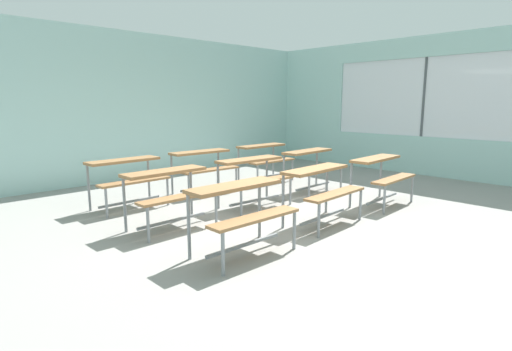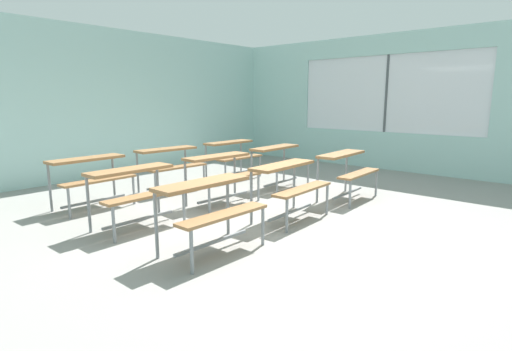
% 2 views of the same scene
% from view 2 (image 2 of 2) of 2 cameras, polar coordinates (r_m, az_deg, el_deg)
% --- Properties ---
extents(ground, '(10.00, 9.00, 0.05)m').
position_cam_2_polar(ground, '(5.29, 0.19, -6.94)').
color(ground, gray).
extents(wall_back, '(10.00, 0.12, 3.00)m').
position_cam_2_polar(wall_back, '(8.68, -23.18, 9.42)').
color(wall_back, '#A8D1CC').
rests_on(wall_back, ground).
extents(wall_right, '(0.12, 9.00, 3.00)m').
position_cam_2_polar(wall_right, '(9.35, 21.67, 9.25)').
color(wall_right, '#A8D1CC').
rests_on(wall_right, ground).
extents(desk_bench_r0c0, '(1.11, 0.60, 0.74)m').
position_cam_2_polar(desk_bench_r0c0, '(4.19, -6.62, -3.43)').
color(desk_bench_r0c0, olive).
rests_on(desk_bench_r0c0, ground).
extents(desk_bench_r0c1, '(1.13, 0.64, 0.74)m').
position_cam_2_polar(desk_bench_r0c1, '(5.31, 4.81, -0.35)').
color(desk_bench_r0c1, olive).
rests_on(desk_bench_r0c1, ground).
extents(desk_bench_r0c2, '(1.13, 0.64, 0.74)m').
position_cam_2_polar(desk_bench_r0c2, '(6.53, 12.90, 1.54)').
color(desk_bench_r0c2, olive).
rests_on(desk_bench_r0c2, ground).
extents(desk_bench_r1c0, '(1.11, 0.60, 0.74)m').
position_cam_2_polar(desk_bench_r1c0, '(5.18, -16.80, -1.08)').
color(desk_bench_r1c0, olive).
rests_on(desk_bench_r1c0, ground).
extents(desk_bench_r1c1, '(1.13, 0.65, 0.74)m').
position_cam_2_polar(desk_bench_r1c1, '(6.12, -4.93, 1.16)').
color(desk_bench_r1c1, olive).
rests_on(desk_bench_r1c1, ground).
extents(desk_bench_r1c2, '(1.12, 0.64, 0.74)m').
position_cam_2_polar(desk_bench_r1c2, '(7.24, 3.40, 2.70)').
color(desk_bench_r1c2, olive).
rests_on(desk_bench_r1c2, ground).
extents(desk_bench_r2c0, '(1.12, 0.62, 0.74)m').
position_cam_2_polar(desk_bench_r2c0, '(6.34, -22.51, 0.70)').
color(desk_bench_r2c0, olive).
rests_on(desk_bench_r2c0, ground).
extents(desk_bench_r2c1, '(1.13, 0.65, 0.74)m').
position_cam_2_polar(desk_bench_r2c1, '(7.13, -12.16, 2.35)').
color(desk_bench_r2c1, olive).
rests_on(desk_bench_r2c1, ground).
extents(desk_bench_r2c2, '(1.11, 0.60, 0.74)m').
position_cam_2_polar(desk_bench_r2c2, '(8.09, -3.36, 3.57)').
color(desk_bench_r2c2, olive).
rests_on(desk_bench_r2c2, ground).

